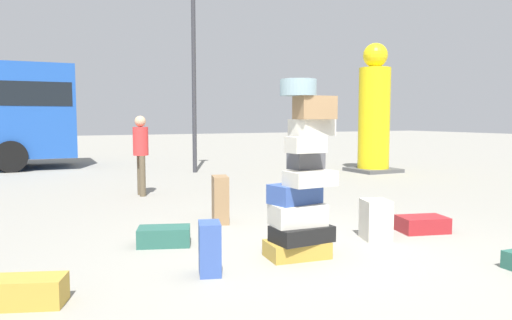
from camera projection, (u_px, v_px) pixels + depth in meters
The scene contains 11 objects.
ground_plane at pixel (320, 256), 5.42m from camera, with size 80.00×80.00×0.00m, color gray.
suitcase_tower at pixel (302, 184), 5.34m from camera, with size 0.85×0.59×1.97m.
suitcase_tan_foreground_far at pixel (28, 291), 3.99m from camera, with size 0.58×0.31×0.24m, color #B28C33.
suitcase_cream_foreground_near at pixel (376, 220), 6.16m from camera, with size 0.32×0.37×0.51m, color beige.
suitcase_maroon_white_trunk at pixel (422, 224), 6.56m from camera, with size 0.63×0.41×0.21m, color maroon.
suitcase_navy_behind_tower at pixel (210, 248), 4.77m from camera, with size 0.21×0.31×0.52m, color #334F99.
suitcase_teal_right_side at pixel (164, 236), 5.87m from camera, with size 0.62×0.37×0.22m, color #26594C.
suitcase_brown_upright_blue at pixel (220, 200), 7.10m from camera, with size 0.22×0.38×0.70m, color olive.
person_bearded_onlooker at pixel (141, 148), 9.57m from camera, with size 0.30×0.34×1.59m.
yellow_dummy_statue at pixel (374, 115), 13.80m from camera, with size 1.24×1.24×3.65m.
lamp_post at pixel (193, 30), 13.40m from camera, with size 0.36×0.36×6.11m.
Camera 1 is at (-2.99, -4.44, 1.55)m, focal length 33.89 mm.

